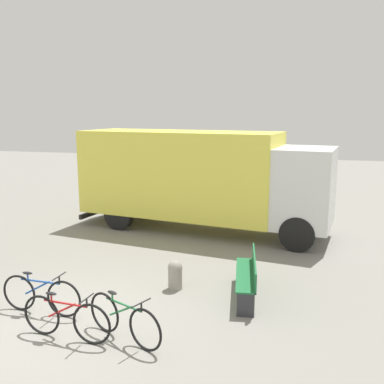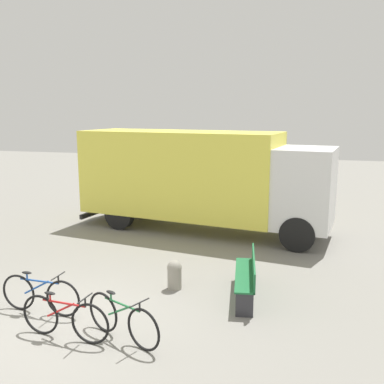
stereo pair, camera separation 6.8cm
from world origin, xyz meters
The scene contains 7 objects.
ground_plane centered at (0.00, 0.00, 0.00)m, with size 60.00×60.00×0.00m, color gray.
delivery_truck centered at (0.88, 6.95, 1.82)m, with size 8.52×3.43×3.26m.
park_bench centered at (3.15, 2.11, 0.51)m, with size 0.67×2.02×0.89m.
bicycle_near centered at (-0.68, 0.30, 0.39)m, with size 1.75×0.44×0.83m.
bicycle_middle centered at (0.31, -0.44, 0.39)m, with size 1.75×0.44×0.83m.
bicycle_far centered at (1.29, -0.23, 0.39)m, with size 1.62×0.75×0.83m.
bollard_near_bench centered at (1.51, 2.10, 0.35)m, with size 0.33×0.33×0.66m.
Camera 1 is at (4.13, -6.51, 3.91)m, focal length 40.00 mm.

